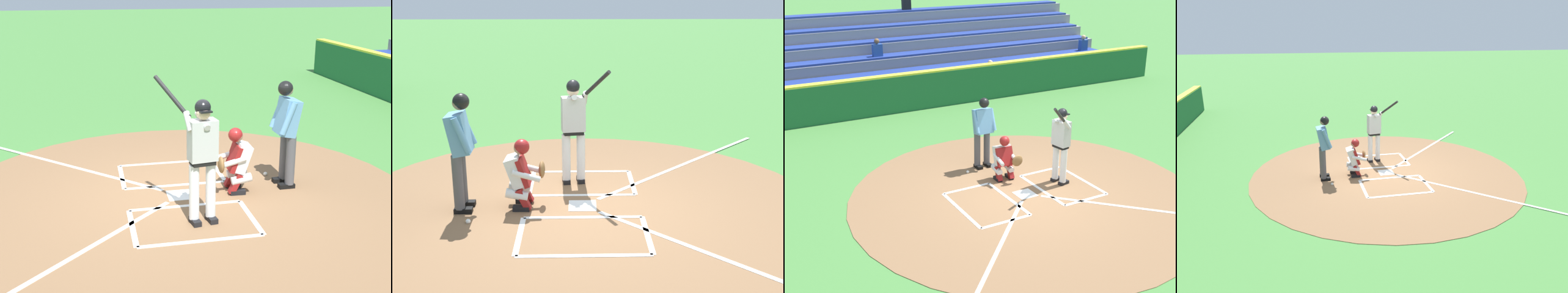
% 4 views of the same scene
% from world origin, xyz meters
% --- Properties ---
extents(ground_plane, '(120.00, 120.00, 0.00)m').
position_xyz_m(ground_plane, '(0.00, 0.00, 0.00)').
color(ground_plane, '#427A38').
extents(dirt_circle, '(8.00, 8.00, 0.01)m').
position_xyz_m(dirt_circle, '(0.00, 0.00, 0.01)').
color(dirt_circle, brown).
rests_on(dirt_circle, ground).
extents(home_plate_and_chalk, '(7.93, 4.91, 0.01)m').
position_xyz_m(home_plate_and_chalk, '(0.00, 0.88, 0.01)').
color(home_plate_and_chalk, white).
rests_on(home_plate_and_chalk, dirt_circle).
extents(batter, '(0.88, 0.82, 2.13)m').
position_xyz_m(batter, '(-1.04, -0.13, 1.10)').
color(batter, white).
rests_on(batter, ground).
extents(catcher, '(0.59, 0.62, 1.13)m').
position_xyz_m(catcher, '(-0.01, -0.95, 0.59)').
color(catcher, black).
rests_on(catcher, ground).
extents(plate_umpire, '(0.59, 0.41, 1.86)m').
position_xyz_m(plate_umpire, '(0.08, -1.86, 1.08)').
color(plate_umpire, '#4C4C51').
rests_on(plate_umpire, ground).
extents(baseball, '(0.07, 0.07, 0.07)m').
position_xyz_m(baseball, '(0.60, -1.70, 0.04)').
color(baseball, white).
rests_on(baseball, ground).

